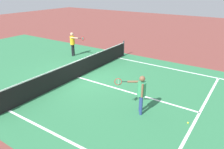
% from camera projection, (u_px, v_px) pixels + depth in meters
% --- Properties ---
extents(ground_plane, '(60.00, 60.00, 0.00)m').
position_uv_depth(ground_plane, '(78.00, 77.00, 11.80)').
color(ground_plane, brown).
extents(court_surface_inbounds, '(10.62, 24.40, 0.00)m').
position_uv_depth(court_surface_inbounds, '(78.00, 77.00, 11.80)').
color(court_surface_inbounds, '#2D7247').
rests_on(court_surface_inbounds, ground_plane).
extents(line_sideline_right, '(0.10, 11.89, 0.01)m').
position_uv_depth(line_sideline_right, '(209.00, 76.00, 11.90)').
color(line_sideline_right, white).
rests_on(line_sideline_right, ground_plane).
extents(line_service_near, '(8.22, 0.10, 0.01)m').
position_uv_depth(line_service_near, '(200.00, 113.00, 8.51)').
color(line_service_near, white).
rests_on(line_service_near, ground_plane).
extents(line_center_service, '(0.10, 6.40, 0.01)m').
position_uv_depth(line_center_service, '(129.00, 92.00, 10.16)').
color(line_center_service, white).
rests_on(line_center_service, ground_plane).
extents(net, '(9.70, 0.09, 1.07)m').
position_uv_depth(net, '(78.00, 69.00, 11.62)').
color(net, '#33383D').
rests_on(net, ground_plane).
extents(player_near, '(0.63, 1.10, 1.58)m').
position_uv_depth(player_near, '(141.00, 91.00, 8.13)').
color(player_near, navy).
rests_on(player_near, ground_plane).
extents(player_far, '(0.41, 1.22, 1.66)m').
position_uv_depth(player_far, '(73.00, 42.00, 15.03)').
color(player_far, black).
rests_on(player_far, ground_plane).
extents(tennis_ball_mid_court, '(0.07, 0.07, 0.07)m').
position_uv_depth(tennis_ball_mid_court, '(188.00, 123.00, 7.82)').
color(tennis_ball_mid_court, '#CCE033').
rests_on(tennis_ball_mid_court, ground_plane).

